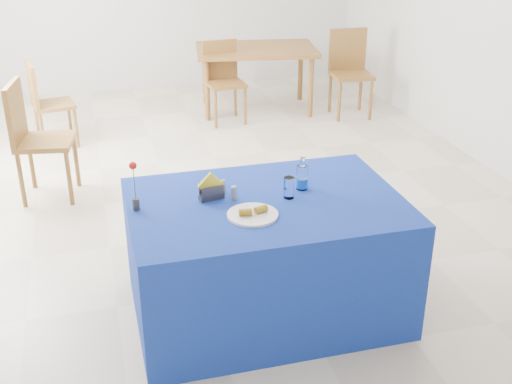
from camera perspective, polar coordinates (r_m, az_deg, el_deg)
floor at (r=5.71m, az=-2.18°, el=0.24°), size 7.00×7.00×0.00m
plate at (r=3.57m, az=-0.30°, el=-2.04°), size 0.29×0.29×0.01m
drinking_glass at (r=3.76m, az=2.95°, el=0.39°), size 0.06×0.06×0.13m
salt_shaker at (r=3.74m, az=-1.98°, el=-0.08°), size 0.03×0.03×0.08m
pepper_shaker at (r=3.83m, az=-2.93°, el=0.47°), size 0.03×0.03×0.08m
blue_table at (r=3.93m, az=0.86°, el=-5.75°), size 1.60×1.10×0.76m
water_bottle at (r=3.88m, az=4.11°, el=1.25°), size 0.07×0.07×0.21m
napkin_holder at (r=3.75m, az=-3.99°, el=0.04°), size 0.16×0.08×0.17m
rose_vase at (r=3.64m, az=-10.73°, el=0.36°), size 0.04×0.04×0.29m
oak_table at (r=7.72m, az=0.01°, el=12.16°), size 1.51×1.10×0.76m
chair_bg_left at (r=7.38m, az=-2.96°, el=10.30°), size 0.44×0.44×0.91m
chair_bg_right at (r=7.68m, az=8.31°, el=11.00°), size 0.48×0.48×0.99m
chair_win_a at (r=5.67m, az=-19.23°, el=5.00°), size 0.52×0.52×1.01m
chair_win_b at (r=6.89m, az=-18.27°, el=7.86°), size 0.46×0.46×0.88m
banana_pieces at (r=3.55m, az=-0.23°, el=-1.66°), size 0.17×0.07×0.04m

